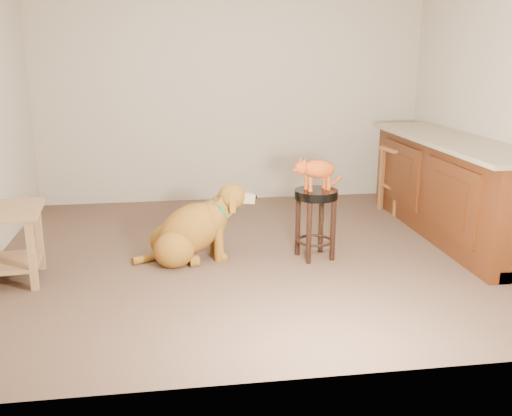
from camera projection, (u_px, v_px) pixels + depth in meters
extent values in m
cube|color=brown|center=(257.00, 254.00, 5.03)|extent=(4.50, 4.00, 0.01)
cube|color=#BEAF99|center=(232.00, 90.00, 6.59)|extent=(4.50, 0.04, 2.60)
cube|color=#BEAF99|center=(318.00, 142.00, 2.77)|extent=(4.50, 0.04, 2.60)
cube|color=#BEAF99|center=(511.00, 102.00, 5.00)|extent=(0.04, 4.00, 2.60)
cube|color=#51250E|center=(453.00, 189.00, 5.47)|extent=(0.60, 2.50, 0.90)
cube|color=gray|center=(455.00, 141.00, 5.34)|extent=(0.70, 2.56, 0.04)
cube|color=black|center=(453.00, 229.00, 5.58)|extent=(0.52, 2.50, 0.10)
cube|color=#51250E|center=(450.00, 200.00, 4.88)|extent=(0.02, 0.90, 0.62)
cube|color=#51250E|center=(401.00, 173.00, 5.93)|extent=(0.02, 0.90, 0.62)
cube|color=#431D0B|center=(449.00, 200.00, 4.88)|extent=(0.02, 0.60, 0.40)
cube|color=#431D0B|center=(399.00, 174.00, 5.93)|extent=(0.02, 0.60, 0.40)
cylinder|color=black|center=(321.00, 223.00, 5.02)|extent=(0.04, 0.04, 0.53)
cylinder|color=black|center=(298.00, 226.00, 4.95)|extent=(0.04, 0.04, 0.53)
cylinder|color=black|center=(333.00, 230.00, 4.82)|extent=(0.04, 0.04, 0.53)
cylinder|color=black|center=(309.00, 233.00, 4.74)|extent=(0.04, 0.04, 0.53)
torus|color=black|center=(315.00, 240.00, 4.91)|extent=(0.37, 0.37, 0.02)
cylinder|color=black|center=(316.00, 194.00, 4.80)|extent=(0.37, 0.37, 0.07)
cube|color=brown|center=(406.00, 178.00, 6.47)|extent=(0.05, 0.05, 0.69)
cube|color=brown|center=(382.00, 180.00, 6.37)|extent=(0.05, 0.05, 0.69)
cube|color=brown|center=(422.00, 184.00, 6.19)|extent=(0.05, 0.05, 0.69)
cube|color=brown|center=(397.00, 186.00, 6.09)|extent=(0.05, 0.05, 0.69)
cube|color=brown|center=(404.00, 149.00, 6.18)|extent=(0.46, 0.46, 0.04)
cube|color=#9D7149|center=(39.00, 237.00, 4.62)|extent=(0.06, 0.06, 0.55)
cube|color=#9D7149|center=(32.00, 255.00, 4.21)|extent=(0.06, 0.06, 0.55)
cube|color=#9D7149|center=(1.00, 211.00, 4.28)|extent=(0.62, 0.62, 0.04)
cube|color=#9D7149|center=(7.00, 263.00, 4.39)|extent=(0.52, 0.52, 0.03)
ellipsoid|color=brown|center=(170.00, 241.00, 4.93)|extent=(0.37, 0.32, 0.31)
ellipsoid|color=brown|center=(174.00, 250.00, 4.70)|extent=(0.37, 0.32, 0.31)
cylinder|color=brown|center=(189.00, 250.00, 5.02)|extent=(0.09, 0.11, 0.10)
cylinder|color=brown|center=(194.00, 261.00, 4.75)|extent=(0.09, 0.11, 0.10)
ellipsoid|color=brown|center=(191.00, 229.00, 4.82)|extent=(0.75, 0.46, 0.63)
ellipsoid|color=brown|center=(212.00, 219.00, 4.85)|extent=(0.30, 0.32, 0.32)
cylinder|color=brown|center=(215.00, 234.00, 4.99)|extent=(0.09, 0.09, 0.37)
cylinder|color=brown|center=(219.00, 240.00, 4.82)|extent=(0.09, 0.09, 0.37)
sphere|color=brown|center=(218.00, 251.00, 5.04)|extent=(0.10, 0.10, 0.10)
sphere|color=brown|center=(222.00, 257.00, 4.87)|extent=(0.10, 0.10, 0.10)
cylinder|color=brown|center=(221.00, 207.00, 4.85)|extent=(0.25, 0.19, 0.23)
ellipsoid|color=brown|center=(231.00, 197.00, 4.85)|extent=(0.26, 0.24, 0.22)
cube|color=tan|center=(246.00, 198.00, 4.89)|extent=(0.16, 0.10, 0.10)
sphere|color=black|center=(254.00, 197.00, 4.91)|extent=(0.05, 0.05, 0.05)
cube|color=brown|center=(227.00, 197.00, 4.95)|extent=(0.06, 0.06, 0.17)
cube|color=brown|center=(232.00, 203.00, 4.76)|extent=(0.06, 0.06, 0.17)
torus|color=#0E7155|center=(221.00, 208.00, 4.85)|extent=(0.15, 0.22, 0.19)
cylinder|color=#D8BF4C|center=(226.00, 216.00, 4.88)|extent=(0.01, 0.04, 0.04)
cylinder|color=brown|center=(149.00, 258.00, 4.84)|extent=(0.29, 0.19, 0.07)
ellipsoid|color=#A63B10|center=(319.00, 169.00, 4.75)|extent=(0.33, 0.21, 0.19)
cylinder|color=#A63B10|center=(306.00, 183.00, 4.79)|extent=(0.03, 0.03, 0.12)
sphere|color=#A63B10|center=(306.00, 188.00, 4.80)|extent=(0.04, 0.04, 0.04)
cylinder|color=#A63B10|center=(310.00, 185.00, 4.72)|extent=(0.03, 0.03, 0.12)
sphere|color=#A63B10|center=(310.00, 190.00, 4.73)|extent=(0.04, 0.04, 0.04)
cylinder|color=#A63B10|center=(324.00, 181.00, 4.84)|extent=(0.03, 0.03, 0.12)
sphere|color=#A63B10|center=(324.00, 187.00, 4.86)|extent=(0.04, 0.04, 0.04)
cylinder|color=#A63B10|center=(328.00, 183.00, 4.77)|extent=(0.03, 0.03, 0.12)
sphere|color=#A63B10|center=(328.00, 189.00, 4.78)|extent=(0.04, 0.04, 0.04)
sphere|color=#A63B10|center=(301.00, 168.00, 4.69)|extent=(0.11, 0.11, 0.11)
sphere|color=#A63B10|center=(296.00, 170.00, 4.68)|extent=(0.04, 0.04, 0.04)
sphere|color=brown|center=(294.00, 170.00, 4.67)|extent=(0.02, 0.02, 0.02)
cone|color=#A63B10|center=(301.00, 160.00, 4.71)|extent=(0.06, 0.06, 0.05)
cone|color=#C66B60|center=(300.00, 160.00, 4.71)|extent=(0.03, 0.03, 0.03)
cone|color=#A63B10|center=(304.00, 161.00, 4.65)|extent=(0.06, 0.06, 0.05)
cone|color=#C66B60|center=(304.00, 162.00, 4.65)|extent=(0.03, 0.03, 0.03)
cylinder|color=#A63B10|center=(332.00, 184.00, 4.88)|extent=(0.21, 0.17, 0.11)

